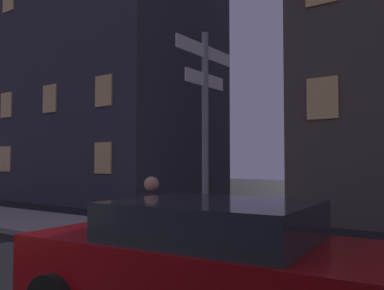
# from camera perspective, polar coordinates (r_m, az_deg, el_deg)

# --- Properties ---
(sidewalk_kerb) EXTENTS (40.00, 2.82, 0.14)m
(sidewalk_kerb) POSITION_cam_1_polar(r_m,az_deg,el_deg) (8.60, 4.77, -14.17)
(sidewalk_kerb) COLOR gray
(sidewalk_kerb) RESTS_ON ground_plane
(signpost) EXTENTS (0.12, 1.76, 4.09)m
(signpost) POSITION_cam_1_polar(r_m,az_deg,el_deg) (7.57, 1.84, 3.34)
(signpost) COLOR gray
(signpost) RESTS_ON sidewalk_kerb
(car_far_oncoming) EXTENTS (4.19, 2.26, 1.40)m
(car_far_oncoming) POSITION_cam_1_polar(r_m,az_deg,el_deg) (4.62, 1.81, -15.58)
(car_far_oncoming) COLOR maroon
(car_far_oncoming) RESTS_ON ground_plane
(cyclist) EXTENTS (1.82, 0.33, 1.61)m
(cyclist) POSITION_cam_1_polar(r_m,az_deg,el_deg) (6.23, -6.04, -12.32)
(cyclist) COLOR black
(cyclist) RESTS_ON ground_plane
(building_left_block) EXTENTS (10.14, 6.77, 18.52)m
(building_left_block) POSITION_cam_1_polar(r_m,az_deg,el_deg) (22.11, -11.48, 17.24)
(building_left_block) COLOR #383842
(building_left_block) RESTS_ON ground_plane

